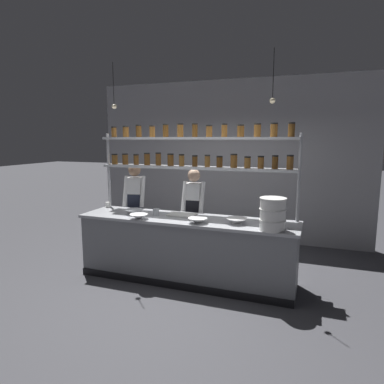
{
  "coord_description": "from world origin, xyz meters",
  "views": [
    {
      "loc": [
        1.71,
        -4.43,
        2.04
      ],
      "look_at": [
        0.01,
        0.2,
        1.27
      ],
      "focal_mm": 32.0,
      "sensor_mm": 36.0,
      "label": 1
    }
  ],
  "objects_px": {
    "chef_left": "(135,205)",
    "prep_bowl_center_back": "(139,217)",
    "chef_center": "(194,211)",
    "container_stack": "(273,214)",
    "prep_bowl_center_front": "(134,212)",
    "cutting_board": "(182,215)",
    "prep_bowl_near_left": "(237,221)",
    "serving_cup_front": "(108,205)",
    "prep_bowl_near_right": "(198,221)",
    "serving_cup_by_board": "(156,212)",
    "spice_shelf_unit": "(195,155)"
  },
  "relations": [
    {
      "from": "chef_left",
      "to": "prep_bowl_center_back",
      "type": "xyz_separation_m",
      "value": [
        0.55,
        -0.87,
        0.03
      ]
    },
    {
      "from": "chef_center",
      "to": "prep_bowl_center_back",
      "type": "distance_m",
      "value": 1.02
    },
    {
      "from": "container_stack",
      "to": "prep_bowl_center_front",
      "type": "height_order",
      "value": "container_stack"
    },
    {
      "from": "chef_left",
      "to": "cutting_board",
      "type": "distance_m",
      "value": 1.13
    },
    {
      "from": "chef_center",
      "to": "prep_bowl_near_left",
      "type": "bearing_deg",
      "value": -43.28
    },
    {
      "from": "prep_bowl_center_front",
      "to": "serving_cup_front",
      "type": "relative_size",
      "value": 3.2
    },
    {
      "from": "prep_bowl_near_right",
      "to": "container_stack",
      "type": "bearing_deg",
      "value": -0.82
    },
    {
      "from": "container_stack",
      "to": "prep_bowl_center_front",
      "type": "distance_m",
      "value": 2.07
    },
    {
      "from": "prep_bowl_near_right",
      "to": "prep_bowl_near_left",
      "type": "bearing_deg",
      "value": 16.22
    },
    {
      "from": "chef_center",
      "to": "serving_cup_by_board",
      "type": "relative_size",
      "value": 15.32
    },
    {
      "from": "chef_center",
      "to": "prep_bowl_near_right",
      "type": "distance_m",
      "value": 0.89
    },
    {
      "from": "prep_bowl_near_left",
      "to": "serving_cup_by_board",
      "type": "relative_size",
      "value": 2.76
    },
    {
      "from": "serving_cup_front",
      "to": "serving_cup_by_board",
      "type": "xyz_separation_m",
      "value": [
        1.01,
        -0.28,
        0.01
      ]
    },
    {
      "from": "spice_shelf_unit",
      "to": "serving_cup_by_board",
      "type": "bearing_deg",
      "value": -145.19
    },
    {
      "from": "chef_left",
      "to": "container_stack",
      "type": "bearing_deg",
      "value": -33.04
    },
    {
      "from": "spice_shelf_unit",
      "to": "cutting_board",
      "type": "bearing_deg",
      "value": -120.4
    },
    {
      "from": "prep_bowl_center_back",
      "to": "serving_cup_front",
      "type": "height_order",
      "value": "serving_cup_front"
    },
    {
      "from": "cutting_board",
      "to": "serving_cup_by_board",
      "type": "relative_size",
      "value": 3.92
    },
    {
      "from": "prep_bowl_center_front",
      "to": "prep_bowl_near_right",
      "type": "distance_m",
      "value": 1.09
    },
    {
      "from": "cutting_board",
      "to": "serving_cup_front",
      "type": "bearing_deg",
      "value": 173.48
    },
    {
      "from": "prep_bowl_center_back",
      "to": "serving_cup_front",
      "type": "bearing_deg",
      "value": 147.34
    },
    {
      "from": "chef_center",
      "to": "cutting_board",
      "type": "distance_m",
      "value": 0.48
    },
    {
      "from": "cutting_board",
      "to": "prep_bowl_center_front",
      "type": "xyz_separation_m",
      "value": [
        -0.7,
        -0.15,
        0.02
      ]
    },
    {
      "from": "prep_bowl_center_front",
      "to": "prep_bowl_center_back",
      "type": "relative_size",
      "value": 1.04
    },
    {
      "from": "serving_cup_by_board",
      "to": "container_stack",
      "type": "bearing_deg",
      "value": -7.84
    },
    {
      "from": "spice_shelf_unit",
      "to": "chef_left",
      "type": "xyz_separation_m",
      "value": [
        -1.16,
        0.24,
        -0.88
      ]
    },
    {
      "from": "prep_bowl_center_back",
      "to": "chef_center",
      "type": "bearing_deg",
      "value": 60.34
    },
    {
      "from": "chef_left",
      "to": "cutting_board",
      "type": "relative_size",
      "value": 4.05
    },
    {
      "from": "spice_shelf_unit",
      "to": "prep_bowl_near_right",
      "type": "distance_m",
      "value": 1.05
    },
    {
      "from": "chef_center",
      "to": "prep_bowl_center_back",
      "type": "height_order",
      "value": "chef_center"
    },
    {
      "from": "chef_left",
      "to": "prep_bowl_near_right",
      "type": "height_order",
      "value": "chef_left"
    },
    {
      "from": "prep_bowl_center_front",
      "to": "prep_bowl_center_back",
      "type": "height_order",
      "value": "prep_bowl_center_front"
    },
    {
      "from": "chef_center",
      "to": "prep_bowl_center_front",
      "type": "relative_size",
      "value": 5.76
    },
    {
      "from": "chef_left",
      "to": "serving_cup_by_board",
      "type": "xyz_separation_m",
      "value": [
        0.67,
        -0.58,
        0.04
      ]
    },
    {
      "from": "chef_left",
      "to": "prep_bowl_center_back",
      "type": "distance_m",
      "value": 1.03
    },
    {
      "from": "serving_cup_front",
      "to": "cutting_board",
      "type": "bearing_deg",
      "value": -6.52
    },
    {
      "from": "spice_shelf_unit",
      "to": "prep_bowl_near_right",
      "type": "height_order",
      "value": "spice_shelf_unit"
    },
    {
      "from": "cutting_board",
      "to": "prep_bowl_center_front",
      "type": "height_order",
      "value": "prep_bowl_center_front"
    },
    {
      "from": "prep_bowl_near_left",
      "to": "prep_bowl_near_right",
      "type": "height_order",
      "value": "prep_bowl_near_left"
    },
    {
      "from": "chef_left",
      "to": "chef_center",
      "type": "xyz_separation_m",
      "value": [
        1.05,
        0.02,
        -0.04
      ]
    },
    {
      "from": "container_stack",
      "to": "prep_bowl_center_back",
      "type": "distance_m",
      "value": 1.84
    },
    {
      "from": "chef_center",
      "to": "container_stack",
      "type": "distance_m",
      "value": 1.59
    },
    {
      "from": "chef_left",
      "to": "prep_bowl_center_back",
      "type": "relative_size",
      "value": 6.21
    },
    {
      "from": "chef_left",
      "to": "serving_cup_by_board",
      "type": "height_order",
      "value": "chef_left"
    },
    {
      "from": "prep_bowl_near_left",
      "to": "container_stack",
      "type": "bearing_deg",
      "value": -18.23
    },
    {
      "from": "container_stack",
      "to": "prep_bowl_near_right",
      "type": "xyz_separation_m",
      "value": [
        -0.98,
        0.01,
        -0.17
      ]
    },
    {
      "from": "spice_shelf_unit",
      "to": "cutting_board",
      "type": "relative_size",
      "value": 7.56
    },
    {
      "from": "chef_left",
      "to": "serving_cup_front",
      "type": "bearing_deg",
      "value": -151.8
    },
    {
      "from": "spice_shelf_unit",
      "to": "chef_left",
      "type": "height_order",
      "value": "spice_shelf_unit"
    },
    {
      "from": "prep_bowl_center_front",
      "to": "prep_bowl_center_back",
      "type": "bearing_deg",
      "value": -49.73
    }
  ]
}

